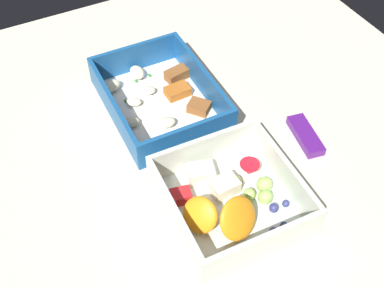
{
  "coord_description": "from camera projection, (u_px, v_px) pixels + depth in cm",
  "views": [
    {
      "loc": [
        34.97,
        -19.03,
        50.28
      ],
      "look_at": [
        -0.86,
        -0.51,
        4.0
      ],
      "focal_mm": 44.83,
      "sensor_mm": 36.0,
      "label": 1
    }
  ],
  "objects": [
    {
      "name": "table_surface",
      "position": [
        198.0,
        162.0,
        0.63
      ],
      "size": [
        80.0,
        80.0,
        2.0
      ],
      "primitive_type": "cube",
      "color": "beige",
      "rests_on": "ground"
    },
    {
      "name": "pasta_container",
      "position": [
        160.0,
        100.0,
        0.67
      ],
      "size": [
        19.04,
        14.41,
        5.02
      ],
      "rotation": [
        0.0,
        0.0,
        -0.02
      ],
      "color": "white",
      "rests_on": "table_surface"
    },
    {
      "name": "candy_bar",
      "position": [
        305.0,
        135.0,
        0.64
      ],
      "size": [
        7.31,
        3.6,
        1.2
      ],
      "primitive_type": "cube",
      "rotation": [
        0.0,
        0.0,
        -0.18
      ],
      "color": "#51197A",
      "rests_on": "table_surface"
    },
    {
      "name": "fruit_bowl",
      "position": [
        230.0,
        199.0,
        0.56
      ],
      "size": [
        15.98,
        15.58,
        5.59
      ],
      "rotation": [
        0.0,
        0.0,
        -0.04
      ],
      "color": "silver",
      "rests_on": "table_surface"
    }
  ]
}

